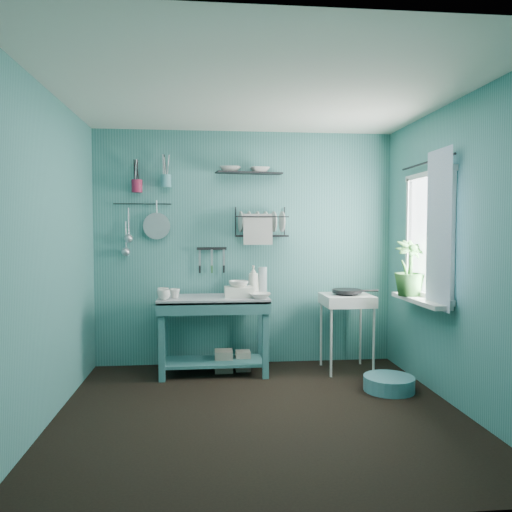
{
  "coord_description": "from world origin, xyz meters",
  "views": [
    {
      "loc": [
        -0.42,
        -3.87,
        1.45
      ],
      "look_at": [
        0.05,
        0.85,
        1.2
      ],
      "focal_mm": 35.0,
      "sensor_mm": 36.0,
      "label": 1
    }
  ],
  "objects": [
    {
      "name": "utensil_cup_magenta",
      "position": [
        -1.13,
        1.42,
        1.9
      ],
      "size": [
        0.11,
        0.11,
        0.13
      ],
      "primitive_type": "cylinder",
      "color": "maroon",
      "rests_on": "wall_back"
    },
    {
      "name": "hotplate_stand",
      "position": [
        1.01,
        1.1,
        0.39
      ],
      "size": [
        0.52,
        0.52,
        0.79
      ],
      "primitive_type": "cube",
      "rotation": [
        0.0,
        0.0,
        0.06
      ],
      "color": "silver",
      "rests_on": "floor"
    },
    {
      "name": "knife_strip",
      "position": [
        -0.36,
        1.47,
        1.25
      ],
      "size": [
        0.32,
        0.06,
        0.03
      ],
      "primitive_type": "cube",
      "rotation": [
        0.0,
        0.0,
        0.14
      ],
      "color": "black",
      "rests_on": "wall_back"
    },
    {
      "name": "dish_rack",
      "position": [
        0.16,
        1.37,
        1.54
      ],
      "size": [
        0.58,
        0.33,
        0.32
      ],
      "primitive_type": "cube",
      "rotation": [
        0.0,
        0.0,
        0.17
      ],
      "color": "black",
      "rests_on": "wall_back"
    },
    {
      "name": "shelf_bowl_right",
      "position": [
        0.15,
        1.4,
        2.1
      ],
      "size": [
        0.23,
        0.23,
        0.05
      ],
      "primitive_type": "imported",
      "rotation": [
        0.0,
        0.0,
        0.1
      ],
      "color": "silver",
      "rests_on": "upper_shelf"
    },
    {
      "name": "colander",
      "position": [
        -0.94,
        1.45,
        1.49
      ],
      "size": [
        0.28,
        0.03,
        0.28
      ],
      "primitive_type": "cylinder",
      "rotation": [
        1.54,
        0.0,
        0.0
      ],
      "color": "#AFB0B7",
      "rests_on": "wall_back"
    },
    {
      "name": "water_bottle",
      "position": [
        0.17,
        1.34,
        0.92
      ],
      "size": [
        0.09,
        0.09,
        0.28
      ],
      "primitive_type": "cylinder",
      "color": "#A6B4B9",
      "rests_on": "work_counter"
    },
    {
      "name": "upper_shelf",
      "position": [
        0.03,
        1.4,
        2.05
      ],
      "size": [
        0.72,
        0.28,
        0.01
      ],
      "primitive_type": "cube",
      "rotation": [
        0.0,
        0.0,
        0.15
      ],
      "color": "black",
      "rests_on": "wall_back"
    },
    {
      "name": "windowsill",
      "position": [
        1.5,
        0.45,
        0.81
      ],
      "size": [
        0.16,
        0.95,
        0.04
      ],
      "primitive_type": "cube",
      "color": "silver",
      "rests_on": "wall_right"
    },
    {
      "name": "wall_front",
      "position": [
        0.0,
        -1.5,
        1.25
      ],
      "size": [
        3.2,
        0.0,
        3.2
      ],
      "primitive_type": "plane",
      "rotation": [
        -1.57,
        0.0,
        0.0
      ],
      "color": "#3A7774",
      "rests_on": "ground"
    },
    {
      "name": "wall_right",
      "position": [
        1.6,
        0.0,
        1.25
      ],
      "size": [
        0.0,
        3.0,
        3.0
      ],
      "primitive_type": "plane",
      "rotation": [
        1.57,
        0.0,
        -1.57
      ],
      "color": "#3A7774",
      "rests_on": "ground"
    },
    {
      "name": "storage_tin_large",
      "position": [
        -0.25,
        1.17,
        0.11
      ],
      "size": [
        0.18,
        0.18,
        0.22
      ],
      "primitive_type": "cube",
      "color": "gray",
      "rests_on": "floor"
    },
    {
      "name": "mug_left",
      "position": [
        -0.83,
        0.96,
        0.83
      ],
      "size": [
        0.12,
        0.12,
        0.1
      ],
      "primitive_type": "imported",
      "color": "silver",
      "rests_on": "work_counter"
    },
    {
      "name": "curtain",
      "position": [
        1.52,
        0.15,
        1.45
      ],
      "size": [
        0.0,
        1.35,
        1.35
      ],
      "primitive_type": "plane",
      "rotation": [
        1.57,
        0.0,
        1.57
      ],
      "color": "silver",
      "rests_on": "wall_right"
    },
    {
      "name": "wall_left",
      "position": [
        -1.6,
        0.0,
        1.25
      ],
      "size": [
        0.0,
        3.0,
        3.0
      ],
      "primitive_type": "plane",
      "rotation": [
        1.57,
        0.0,
        1.57
      ],
      "color": "#3A7774",
      "rests_on": "ground"
    },
    {
      "name": "counter_bowl",
      "position": [
        0.1,
        0.97,
        0.8
      ],
      "size": [
        0.22,
        0.22,
        0.05
      ],
      "primitive_type": "imported",
      "color": "silver",
      "rests_on": "work_counter"
    },
    {
      "name": "floor",
      "position": [
        0.0,
        0.0,
        0.0
      ],
      "size": [
        3.2,
        3.2,
        0.0
      ],
      "primitive_type": "plane",
      "color": "black",
      "rests_on": "ground"
    },
    {
      "name": "ceiling",
      "position": [
        0.0,
        0.0,
        2.5
      ],
      "size": [
        3.2,
        3.2,
        0.0
      ],
      "primitive_type": "plane",
      "rotation": [
        3.14,
        0.0,
        0.0
      ],
      "color": "silver",
      "rests_on": "ground"
    },
    {
      "name": "frying_pan",
      "position": [
        1.01,
        1.1,
        0.82
      ],
      "size": [
        0.3,
        0.3,
        0.03
      ],
      "primitive_type": "cylinder",
      "color": "black",
      "rests_on": "hotplate_stand"
    },
    {
      "name": "soap_bottle",
      "position": [
        0.07,
        1.32,
        0.93
      ],
      "size": [
        0.12,
        0.12,
        0.3
      ],
      "primitive_type": "imported",
      "color": "silver",
      "rests_on": "work_counter"
    },
    {
      "name": "shelf_bowl_left",
      "position": [
        -0.17,
        1.4,
        2.1
      ],
      "size": [
        0.25,
        0.25,
        0.05
      ],
      "primitive_type": "imported",
      "rotation": [
        0.0,
        0.0,
        -0.14
      ],
      "color": "silver",
      "rests_on": "upper_shelf"
    },
    {
      "name": "ladle_outer",
      "position": [
        -1.23,
        1.46,
        1.53
      ],
      "size": [
        0.01,
        0.01,
        0.3
      ],
      "primitive_type": "cylinder",
      "color": "#AFB0B7",
      "rests_on": "wall_back"
    },
    {
      "name": "wash_tub",
      "position": [
        -0.1,
        1.1,
        0.83
      ],
      "size": [
        0.28,
        0.22,
        0.1
      ],
      "primitive_type": "cube",
      "color": "silver",
      "rests_on": "work_counter"
    },
    {
      "name": "mug_mid",
      "position": [
        -0.73,
        1.06,
        0.82
      ],
      "size": [
        0.14,
        0.14,
        0.09
      ],
      "primitive_type": "imported",
      "rotation": [
        0.0,
        0.0,
        0.52
      ],
      "color": "silver",
      "rests_on": "work_counter"
    },
    {
      "name": "floor_basin",
      "position": [
        1.21,
        0.41,
        0.07
      ],
      "size": [
        0.46,
        0.46,
        0.13
      ],
      "primitive_type": "cylinder",
      "color": "teal",
      "rests_on": "floor"
    },
    {
      "name": "wall_back",
      "position": [
        0.0,
        1.5,
        1.25
      ],
      "size": [
        3.2,
        0.0,
        3.2
      ],
      "primitive_type": "plane",
      "rotation": [
        1.57,
        0.0,
        0.0
      ],
      "color": "#3A7774",
      "rests_on": "ground"
    },
    {
      "name": "storage_tin_small",
      "position": [
        -0.05,
        1.2,
        0.1
      ],
      "size": [
        0.15,
        0.15,
        0.2
      ],
      "primitive_type": "cube",
      "color": "gray",
      "rests_on": "floor"
    },
    {
      "name": "work_counter",
      "position": [
        -0.35,
        1.12,
        0.39
      ],
      "size": [
        1.18,
        0.74,
        0.78
      ],
      "primitive_type": "cube",
      "rotation": [
        0.0,
        0.0,
        -0.18
      ],
      "color": "#33696B",
      "rests_on": "floor"
    },
    {
      "name": "ladle_inner",
      "position": [
        -1.26,
        1.46,
        1.39
      ],
      "size": [
        0.01,
        0.01,
        0.3
      ],
      "primitive_type": "cylinder",
      "color": "#AFB0B7",
      "rests_on": "wall_back"
    },
    {
      "name": "window_glass",
      "position": [
        1.59,
        0.45,
        1.4
      ],
      "size": [
        0.0,
        1.1,
        1.1
      ],
      "primitive_type": "plane",
      "rotation": [
        1.57,
        0.0,
        1.57
      ],
      "color": "white",
      "rests_on": "wall_right"
    },
    {
      "name": "hook_rail",
      "position": [
        -1.09,
        1.47,
        1.72
      ],
      "size": [
        0.6,
        0.01,
        0.01
      ],
      "primitive_type": "cylinder",
      "rotation": [
        0.0,
        1.57,
        0.0
      ],
      "color": "black",
      "rests_on": "wall_back"
    },
    {
      "name": "utensil_cup_teal",
      "position": [
        -0.83,
        1.42,
        1.96
      ],
      "size": [
        0.11,
        0.11,
        0.13
      ],
      "primitive_type": "cylinder",
      "color": "teal",
      "rests_on": "wall_back"
    },
    {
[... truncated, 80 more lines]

